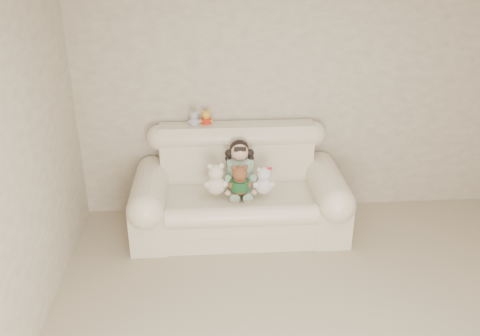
% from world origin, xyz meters
% --- Properties ---
extents(wall_back, '(4.50, 0.00, 4.50)m').
position_xyz_m(wall_back, '(0.00, 2.50, 1.30)').
color(wall_back, beige).
rests_on(wall_back, ground).
extents(sofa, '(2.10, 0.95, 1.03)m').
position_xyz_m(sofa, '(-0.63, 2.00, 0.52)').
color(sofa, '#FFF3CD').
rests_on(sofa, floor).
extents(seated_child, '(0.35, 0.42, 0.54)m').
position_xyz_m(seated_child, '(-0.62, 2.08, 0.69)').
color(seated_child, '#2B6E36').
rests_on(seated_child, sofa).
extents(brown_teddy, '(0.28, 0.26, 0.36)m').
position_xyz_m(brown_teddy, '(-0.64, 1.84, 0.68)').
color(brown_teddy, brown).
rests_on(brown_teddy, sofa).
extents(white_cat, '(0.22, 0.18, 0.33)m').
position_xyz_m(white_cat, '(-0.41, 1.85, 0.67)').
color(white_cat, white).
rests_on(white_cat, sofa).
extents(cream_teddy, '(0.25, 0.20, 0.37)m').
position_xyz_m(cream_teddy, '(-0.86, 1.86, 0.69)').
color(cream_teddy, silver).
rests_on(cream_teddy, sofa).
extents(yellow_mini_bear, '(0.15, 0.12, 0.20)m').
position_xyz_m(yellow_mini_bear, '(-0.94, 2.37, 1.11)').
color(yellow_mini_bear, yellow).
rests_on(yellow_mini_bear, sofa).
extents(grey_mini_plush, '(0.15, 0.12, 0.20)m').
position_xyz_m(grey_mini_plush, '(-1.06, 2.35, 1.11)').
color(grey_mini_plush, silver).
rests_on(grey_mini_plush, sofa).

